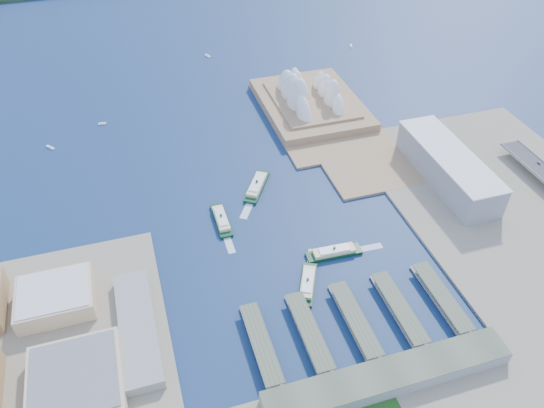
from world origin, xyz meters
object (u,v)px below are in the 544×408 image
object	(u,v)px
ferry_a	(221,218)
ferry_b	(257,184)
car_c	(539,163)
toaster_building	(448,167)
ferry_c	(308,282)
opera_house	(312,88)
ferry_d	(334,251)

from	to	relation	value
ferry_a	ferry_b	bearing A→B (deg)	40.47
ferry_a	car_c	size ratio (longest dim) A/B	10.43
toaster_building	car_c	size ratio (longest dim) A/B	30.74
ferry_a	toaster_building	bearing A→B (deg)	-1.56
toaster_building	ferry_c	size ratio (longest dim) A/B	2.98
ferry_a	ferry_b	size ratio (longest dim) A/B	0.90
opera_house	toaster_building	world-z (taller)	opera_house
toaster_building	ferry_d	distance (m)	181.86
ferry_c	ferry_b	bearing A→B (deg)	-62.27
ferry_a	car_c	world-z (taller)	car_c
ferry_b	car_c	world-z (taller)	car_c
ferry_b	ferry_c	xyz separation A→B (m)	(4.97, -153.42, -0.60)
opera_house	ferry_a	distance (m)	258.97
ferry_a	ferry_b	world-z (taller)	ferry_b
toaster_building	ferry_a	bearing A→B (deg)	178.32
ferry_d	toaster_building	bearing A→B (deg)	-64.14
opera_house	ferry_c	distance (m)	324.42
ferry_a	car_c	bearing A→B (deg)	-3.99
ferry_b	opera_house	bearing A→B (deg)	82.99
ferry_b	car_c	bearing A→B (deg)	19.46
toaster_building	car_c	xyz separation A→B (m)	(109.00, -18.94, -4.92)
ferry_a	ferry_c	bearing A→B (deg)	-62.73
opera_house	car_c	distance (m)	296.32
ferry_c	car_c	bearing A→B (deg)	-139.28
ferry_a	ferry_d	size ratio (longest dim) A/B	0.95
toaster_building	car_c	bearing A→B (deg)	-9.86
toaster_building	ferry_d	world-z (taller)	toaster_building
opera_house	car_c	xyz separation A→B (m)	(199.00, -218.94, -16.42)
ferry_c	ferry_d	bearing A→B (deg)	-116.10
ferry_c	toaster_building	bearing A→B (deg)	-127.64
ferry_a	ferry_c	world-z (taller)	ferry_a
ferry_c	car_c	distance (m)	324.98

